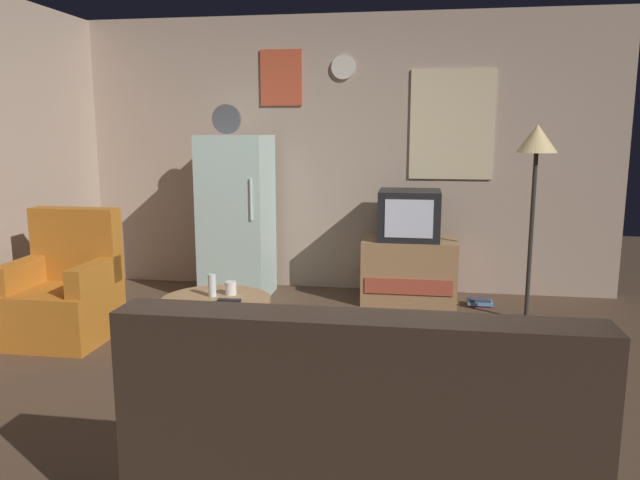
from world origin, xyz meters
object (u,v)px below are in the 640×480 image
(armchair, at_px, (65,294))
(book_stack, at_px, (480,302))
(tv_stand, at_px, (409,270))
(coffee_table, at_px, (217,332))
(fridge, at_px, (237,217))
(mug_ceramic_white, at_px, (231,288))
(wine_glass, at_px, (212,285))
(standing_lamp, at_px, (536,154))
(couch, at_px, (360,447))
(remote_control, at_px, (229,301))
(crt_tv, at_px, (409,215))

(armchair, bearing_deg, book_stack, 22.98)
(tv_stand, bearing_deg, coffee_table, -124.95)
(fridge, distance_m, mug_ceramic_white, 1.67)
(wine_glass, bearing_deg, mug_ceramic_white, 29.28)
(coffee_table, height_order, book_stack, coffee_table)
(tv_stand, relative_size, armchair, 0.88)
(standing_lamp, height_order, book_stack, standing_lamp)
(tv_stand, relative_size, couch, 0.49)
(wine_glass, bearing_deg, standing_lamp, 30.00)
(mug_ceramic_white, bearing_deg, remote_control, -76.15)
(crt_tv, xyz_separation_m, coffee_table, (-1.22, -1.76, -0.57))
(couch, bearing_deg, armchair, 142.37)
(tv_stand, height_order, couch, couch)
(standing_lamp, relative_size, couch, 0.94)
(standing_lamp, relative_size, wine_glass, 10.60)
(wine_glass, bearing_deg, coffee_table, -51.86)
(coffee_table, bearing_deg, tv_stand, 55.05)
(remote_control, distance_m, book_stack, 2.53)
(remote_control, xyz_separation_m, couch, (0.97, -1.40, -0.16))
(coffee_table, bearing_deg, armchair, 164.52)
(armchair, xyz_separation_m, couch, (2.38, -1.84, -0.03))
(wine_glass, bearing_deg, crt_tv, 53.70)
(wine_glass, height_order, book_stack, wine_glass)
(standing_lamp, height_order, coffee_table, standing_lamp)
(fridge, relative_size, crt_tv, 3.28)
(fridge, bearing_deg, mug_ceramic_white, -74.99)
(fridge, relative_size, wine_glass, 11.80)
(coffee_table, bearing_deg, couch, -53.71)
(crt_tv, relative_size, coffee_table, 0.75)
(armchair, bearing_deg, couch, -37.63)
(coffee_table, bearing_deg, remote_control, -33.97)
(tv_stand, bearing_deg, book_stack, -5.76)
(book_stack, bearing_deg, couch, -103.76)
(crt_tv, xyz_separation_m, book_stack, (0.64, -0.06, -0.76))
(remote_control, bearing_deg, standing_lamp, 31.37)
(fridge, relative_size, remote_control, 11.80)
(remote_control, height_order, armchair, armchair)
(crt_tv, bearing_deg, wine_glass, -126.30)
(couch, bearing_deg, fridge, 114.38)
(couch, bearing_deg, remote_control, 124.69)
(crt_tv, distance_m, coffee_table, 2.22)
(crt_tv, relative_size, armchair, 0.56)
(remote_control, distance_m, armchair, 1.49)
(mug_ceramic_white, height_order, couch, couch)
(tv_stand, distance_m, standing_lamp, 1.50)
(standing_lamp, height_order, armchair, standing_lamp)
(fridge, height_order, remote_control, fridge)
(tv_stand, relative_size, coffee_table, 1.17)
(tv_stand, height_order, coffee_table, tv_stand)
(remote_control, bearing_deg, fridge, 102.01)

